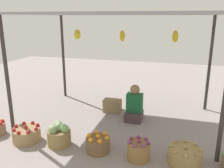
# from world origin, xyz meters

# --- Properties ---
(ground_plane) EXTENTS (14.00, 14.00, 0.00)m
(ground_plane) POSITION_xyz_m (0.00, 0.00, 0.00)
(ground_plane) COLOR gray
(market_stall_structure) EXTENTS (4.04, 2.55, 2.25)m
(market_stall_structure) POSITION_xyz_m (-0.00, 0.01, 2.12)
(market_stall_structure) COLOR #38332D
(market_stall_structure) RESTS_ON ground
(vendor_person) EXTENTS (0.36, 0.44, 0.78)m
(vendor_person) POSITION_xyz_m (0.32, 0.07, 0.30)
(vendor_person) COLOR #47343A
(vendor_person) RESTS_ON ground
(basket_red_apples) EXTENTS (0.49, 0.49, 0.30)m
(basket_red_apples) POSITION_xyz_m (-1.37, -1.39, 0.13)
(basket_red_apples) COLOR #997751
(basket_red_apples) RESTS_ON ground
(basket_cabbages) EXTENTS (0.41, 0.41, 0.42)m
(basket_cabbages) POSITION_xyz_m (-0.73, -1.36, 0.18)
(basket_cabbages) COLOR olive
(basket_cabbages) RESTS_ON ground
(basket_oranges) EXTENTS (0.40, 0.40, 0.31)m
(basket_oranges) POSITION_xyz_m (-0.01, -1.37, 0.13)
(basket_oranges) COLOR brown
(basket_oranges) RESTS_ON ground
(basket_purple_onions) EXTENTS (0.37, 0.37, 0.35)m
(basket_purple_onions) POSITION_xyz_m (0.68, -1.41, 0.15)
(basket_purple_onions) COLOR olive
(basket_purple_onions) RESTS_ON ground
(basket_potatoes) EXTENTS (0.51, 0.51, 0.30)m
(basket_potatoes) POSITION_xyz_m (1.38, -1.33, 0.13)
(basket_potatoes) COLOR #9B804D
(basket_potatoes) RESTS_ON ground
(wooden_crate_near_vendor) EXTENTS (0.41, 0.25, 0.30)m
(wooden_crate_near_vendor) POSITION_xyz_m (-0.26, 0.36, 0.15)
(wooden_crate_near_vendor) COLOR #8C724F
(wooden_crate_near_vendor) RESTS_ON ground
(wooden_crate_stacked_rear) EXTENTS (0.40, 0.29, 0.22)m
(wooden_crate_stacked_rear) POSITION_xyz_m (-0.28, 0.46, 0.11)
(wooden_crate_stacked_rear) COLOR tan
(wooden_crate_stacked_rear) RESTS_ON ground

